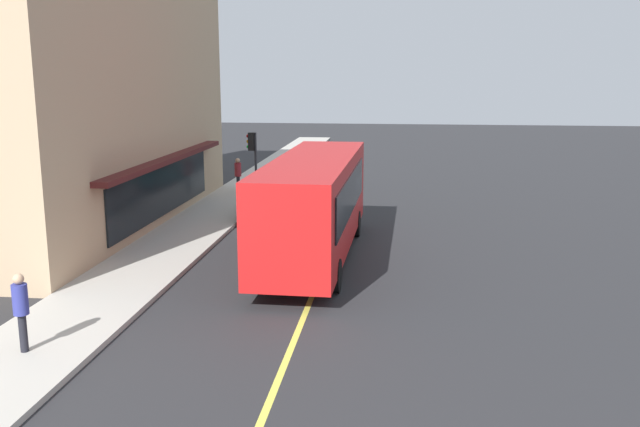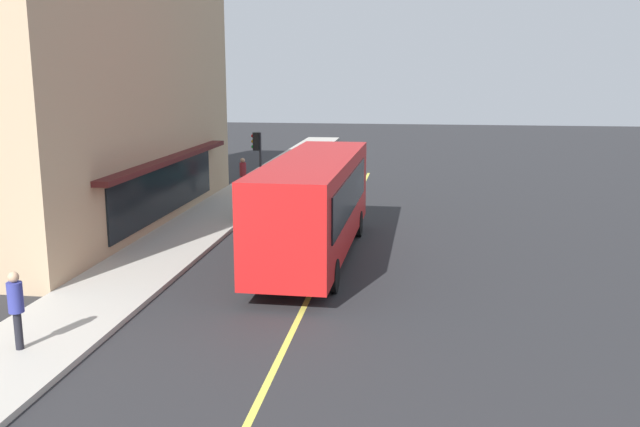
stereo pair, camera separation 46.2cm
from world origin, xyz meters
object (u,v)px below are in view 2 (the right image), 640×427
(traffic_light, at_px, (257,149))
(pedestrian_waiting, at_px, (243,172))
(pedestrian_by_curb, at_px, (16,303))
(car_silver, at_px, (272,200))
(car_teal, at_px, (307,174))
(bus, at_px, (315,202))

(traffic_light, relative_size, pedestrian_waiting, 1.76)
(traffic_light, relative_size, pedestrian_by_curb, 1.75)
(pedestrian_waiting, relative_size, pedestrian_by_curb, 0.99)
(car_silver, distance_m, car_teal, 8.18)
(car_teal, distance_m, pedestrian_waiting, 4.28)
(bus, bearing_deg, car_silver, 23.69)
(car_teal, height_order, pedestrian_waiting, pedestrian_waiting)
(bus, relative_size, pedestrian_waiting, 6.16)
(bus, relative_size, traffic_light, 3.49)
(bus, xyz_separation_m, pedestrian_by_curb, (-9.09, 5.43, -0.73))
(traffic_light, bearing_deg, bus, -157.55)
(pedestrian_waiting, xyz_separation_m, pedestrian_by_curb, (-20.73, -0.04, 0.01))
(traffic_light, height_order, pedestrian_waiting, traffic_light)
(bus, xyz_separation_m, car_teal, (14.77, 2.59, -1.24))
(pedestrian_by_curb, bearing_deg, traffic_light, -2.57)
(car_silver, bearing_deg, traffic_light, 20.55)
(car_silver, height_order, pedestrian_waiting, pedestrian_waiting)
(traffic_light, xyz_separation_m, pedestrian_waiting, (0.67, 0.94, -1.29))
(bus, distance_m, pedestrian_by_curb, 10.61)
(car_silver, bearing_deg, bus, -156.31)
(car_silver, bearing_deg, car_teal, -2.11)
(traffic_light, height_order, car_teal, traffic_light)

